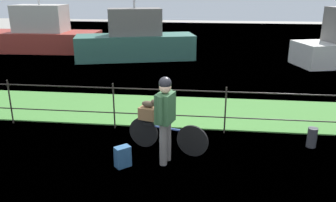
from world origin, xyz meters
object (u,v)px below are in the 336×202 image
(terrier_dog, at_px, (149,104))
(mooring_bollard, at_px, (312,137))
(moored_boat_mid, at_px, (43,35))
(moored_boat_far, at_px, (135,41))
(backpack_on_paving, at_px, (123,157))
(cyclist_person, at_px, (165,113))
(bicycle_main, at_px, (166,135))
(wooden_crate, at_px, (148,113))

(terrier_dog, xyz_separation_m, mooring_bollard, (3.35, 0.45, -0.76))
(moored_boat_mid, height_order, moored_boat_far, moored_boat_mid)
(terrier_dog, bearing_deg, mooring_bollard, 7.63)
(mooring_bollard, xyz_separation_m, moored_boat_far, (-5.58, 8.68, 0.63))
(backpack_on_paving, distance_m, moored_boat_mid, 13.49)
(cyclist_person, relative_size, backpack_on_paving, 4.21)
(terrier_dog, bearing_deg, moored_boat_far, 103.74)
(bicycle_main, xyz_separation_m, mooring_bollard, (2.99, 0.55, -0.13))
(bicycle_main, height_order, backpack_on_paving, bicycle_main)
(bicycle_main, distance_m, moored_boat_far, 9.60)
(terrier_dog, relative_size, mooring_bollard, 0.77)
(moored_boat_mid, xyz_separation_m, moored_boat_far, (5.21, -1.50, -0.00))
(wooden_crate, distance_m, mooring_bollard, 3.44)
(moored_boat_far, bearing_deg, bicycle_main, -74.34)
(wooden_crate, distance_m, moored_boat_far, 9.39)
(bicycle_main, distance_m, backpack_on_paving, 1.04)
(cyclist_person, distance_m, backpack_on_paving, 1.14)
(terrier_dog, height_order, mooring_bollard, terrier_dog)
(wooden_crate, bearing_deg, bicycle_main, -16.14)
(bicycle_main, bearing_deg, backpack_on_paving, -134.53)
(moored_boat_mid, bearing_deg, terrier_dog, -55.00)
(terrier_dog, height_order, backpack_on_paving, terrier_dog)
(cyclist_person, xyz_separation_m, mooring_bollard, (2.95, 1.03, -0.79))
(wooden_crate, relative_size, backpack_on_paving, 0.85)
(terrier_dog, relative_size, moored_boat_far, 0.06)
(wooden_crate, height_order, backpack_on_paving, wooden_crate)
(wooden_crate, xyz_separation_m, moored_boat_far, (-2.21, 9.12, 0.07))
(cyclist_person, distance_m, mooring_bollard, 3.22)
(terrier_dog, distance_m, moored_boat_mid, 12.98)
(moored_boat_mid, bearing_deg, wooden_crate, -55.07)
(bicycle_main, bearing_deg, moored_boat_mid, 126.01)
(terrier_dog, distance_m, cyclist_person, 0.70)
(bicycle_main, xyz_separation_m, cyclist_person, (0.04, -0.48, 0.66))
(mooring_bollard, bearing_deg, wooden_crate, -172.54)
(terrier_dog, relative_size, backpack_on_paving, 0.81)
(backpack_on_paving, xyz_separation_m, moored_boat_mid, (-7.08, 11.47, 0.64))
(moored_boat_far, bearing_deg, moored_boat_mid, 163.96)
(terrier_dog, bearing_deg, wooden_crate, 163.86)
(backpack_on_paving, bearing_deg, moored_boat_mid, 80.22)
(bicycle_main, xyz_separation_m, moored_boat_mid, (-7.80, 10.73, 0.50))
(mooring_bollard, bearing_deg, cyclist_person, -160.74)
(terrier_dog, height_order, moored_boat_mid, moored_boat_mid)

